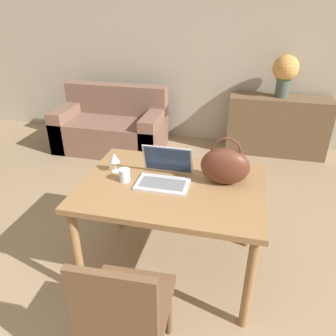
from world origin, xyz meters
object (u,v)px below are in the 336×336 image
object	(u,v)px
chair	(124,308)
handbag	(225,166)
couch	(112,128)
wine_glass	(114,158)
drinking_glass	(125,175)
laptop	(165,172)
flower_vase	(285,72)

from	to	relation	value
chair	handbag	bearing A→B (deg)	63.95
chair	couch	xyz separation A→B (m)	(-1.24, 2.84, -0.21)
wine_glass	handbag	size ratio (longest dim) A/B	0.43
drinking_glass	handbag	xyz separation A→B (m)	(0.67, 0.13, 0.09)
chair	drinking_glass	world-z (taller)	chair
drinking_glass	handbag	world-z (taller)	handbag
couch	laptop	distance (m)	2.39
chair	wine_glass	world-z (taller)	wine_glass
couch	handbag	size ratio (longest dim) A/B	4.23
chair	drinking_glass	size ratio (longest dim) A/B	9.55
laptop	drinking_glass	xyz separation A→B (m)	(-0.27, -0.07, -0.02)
chair	drinking_glass	bearing A→B (deg)	106.00
couch	flower_vase	world-z (taller)	flower_vase
flower_vase	laptop	bearing A→B (deg)	-111.19
couch	laptop	size ratio (longest dim) A/B	4.02
couch	laptop	bearing A→B (deg)	-57.94
couch	chair	bearing A→B (deg)	-66.48
chair	drinking_glass	xyz separation A→B (m)	(-0.27, 0.79, 0.30)
handbag	drinking_glass	bearing A→B (deg)	-169.16
drinking_glass	wine_glass	size ratio (longest dim) A/B	0.62
handbag	wine_glass	bearing A→B (deg)	-178.84
drinking_glass	wine_glass	distance (m)	0.17
flower_vase	drinking_glass	bearing A→B (deg)	-115.93
laptop	wine_glass	size ratio (longest dim) A/B	2.42
couch	drinking_glass	distance (m)	2.32
handbag	chair	bearing A→B (deg)	-113.52
laptop	handbag	bearing A→B (deg)	7.92
laptop	drinking_glass	world-z (taller)	laptop
drinking_glass	laptop	bearing A→B (deg)	15.07
wine_glass	laptop	bearing A→B (deg)	-5.90
couch	laptop	world-z (taller)	laptop
chair	flower_vase	size ratio (longest dim) A/B	1.70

